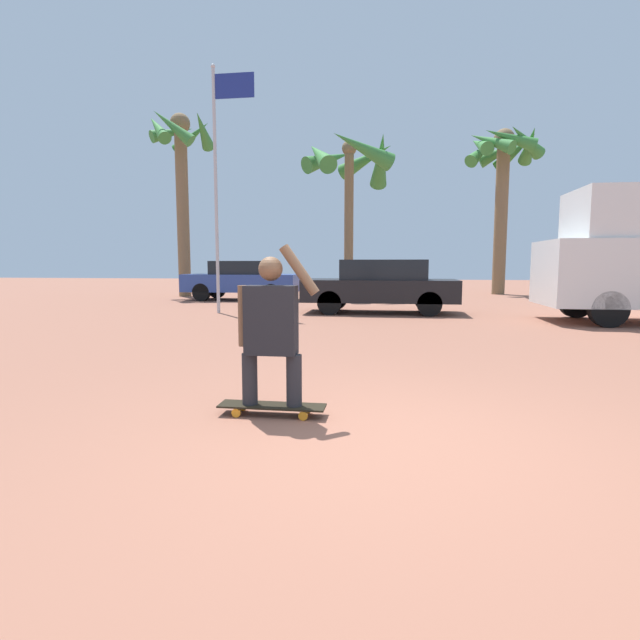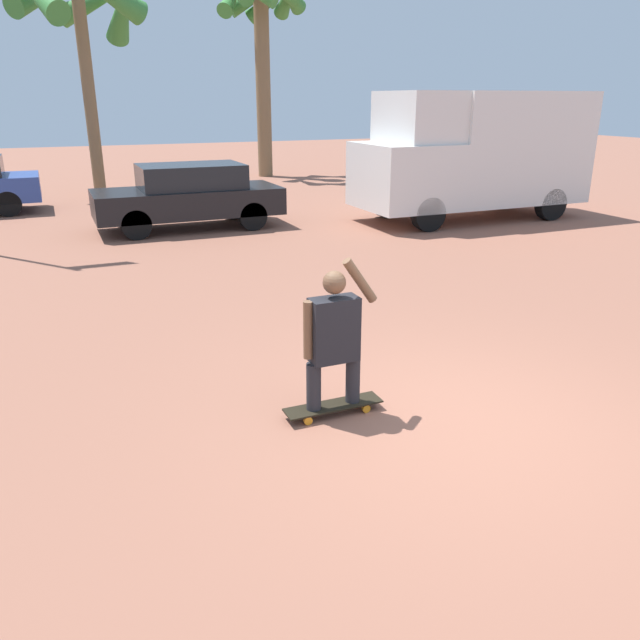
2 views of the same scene
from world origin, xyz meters
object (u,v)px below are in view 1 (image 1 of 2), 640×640
Objects in this scene: parked_car_blue at (243,279)px; flagpole at (220,169)px; palm_tree_center_background at (351,164)px; skateboard at (272,407)px; palm_tree_near_van at (503,162)px; person_skateboarder at (271,324)px; parked_car_black at (381,285)px; palm_tree_far_left at (181,160)px.

flagpole is at bearing -79.56° from parked_car_blue.
palm_tree_center_background is at bearing 67.50° from flagpole.
parked_car_blue is (-4.55, 13.95, 0.70)m from skateboard.
palm_tree_near_van reaches higher than flagpole.
palm_tree_center_background is at bearing 29.57° from parked_car_blue.
person_skateboarder is at bearing -106.77° from palm_tree_near_van.
parked_car_black is 0.64× the size of flagpole.
skateboard is at bearing 0.00° from person_skateboarder.
palm_tree_center_background is at bearing 102.34° from parked_car_black.
palm_tree_near_van is (10.28, 5.07, 4.98)m from parked_car_blue.
palm_tree_near_van is 13.84m from flagpole.
parked_car_blue is at bearing 141.08° from parked_car_black.
palm_tree_near_van is (5.01, 9.33, 4.98)m from parked_car_black.
skateboard is 0.23× the size of parked_car_blue.
skateboard is at bearing -71.93° from parked_car_blue.
palm_tree_far_left is 7.97m from flagpole.
palm_tree_center_background reaches higher than skateboard.
palm_tree_center_background is at bearing 3.71° from palm_tree_far_left.
parked_car_blue is 0.59× the size of palm_tree_near_van.
parked_car_black reaches higher than parked_car_blue.
skateboard is 0.15× the size of flagpole.
person_skateboarder is 14.68m from parked_car_blue.
palm_tree_center_background is 6.98m from palm_tree_far_left.
parked_car_black is 0.65× the size of palm_tree_center_background.
flagpole is at bearing 112.01° from skateboard.
skateboard is 14.69m from parked_car_blue.
palm_tree_near_van is 1.09× the size of flagpole.
palm_tree_near_van reaches higher than palm_tree_center_background.
palm_tree_far_left is (-8.38, 6.00, 4.82)m from parked_car_black.
flagpole is (4.01, -6.68, -1.69)m from palm_tree_far_left.
person_skateboarder is 0.34× the size of parked_car_black.
palm_tree_far_left reaches higher than skateboard.
parked_car_black is 6.78m from parked_car_blue.
skateboard is 18.31m from palm_tree_far_left.
skateboard is 0.15× the size of palm_tree_center_background.
skateboard is at bearing -64.00° from palm_tree_far_left.
palm_tree_far_left reaches higher than flagpole.
flagpole is (-3.64, 9.01, 3.07)m from person_skateboarder.
person_skateboarder is 10.19m from flagpole.
palm_tree_center_background is at bearing -155.87° from palm_tree_near_van.
palm_tree_far_left is (-6.96, -0.45, 0.27)m from palm_tree_center_background.
palm_tree_center_background is 0.98× the size of flagpole.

